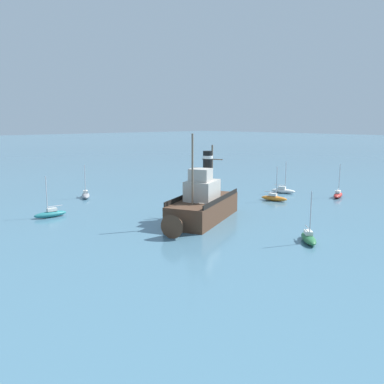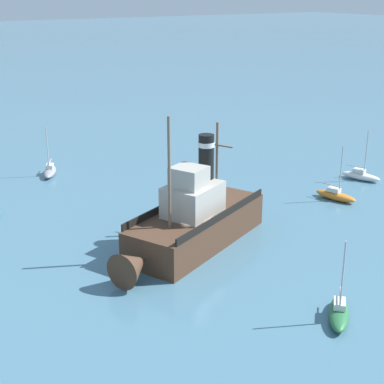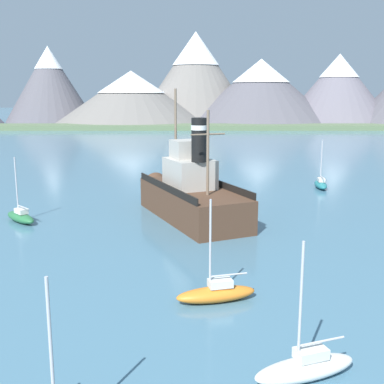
{
  "view_description": "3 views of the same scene",
  "coord_description": "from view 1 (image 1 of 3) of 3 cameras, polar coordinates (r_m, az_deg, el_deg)",
  "views": [
    {
      "loc": [
        -31.48,
        31.01,
        11.2
      ],
      "look_at": [
        1.7,
        0.03,
        3.22
      ],
      "focal_mm": 38.0,
      "sensor_mm": 36.0,
      "label": 1
    },
    {
      "loc": [
        -31.82,
        20.41,
        17.54
      ],
      "look_at": [
        2.93,
        -1.91,
        3.09
      ],
      "focal_mm": 55.0,
      "sensor_mm": 36.0,
      "label": 2
    },
    {
      "loc": [
        0.75,
        -37.01,
        9.5
      ],
      "look_at": [
        0.87,
        0.78,
        1.76
      ],
      "focal_mm": 45.0,
      "sensor_mm": 36.0,
      "label": 3
    }
  ],
  "objects": [
    {
      "name": "sailboat_orange",
      "position": [
        58.7,
        11.44,
        -0.8
      ],
      "size": [
        3.95,
        2.02,
        4.9
      ],
      "color": "orange",
      "rests_on": "ground"
    },
    {
      "name": "sailboat_green",
      "position": [
        39.67,
        16.04,
        -6.19
      ],
      "size": [
        3.44,
        3.49,
        4.9
      ],
      "color": "#286B3D",
      "rests_on": "ground"
    },
    {
      "name": "ground_plane",
      "position": [
        45.59,
        1.49,
        -4.25
      ],
      "size": [
        600.0,
        600.0,
        0.0
      ],
      "primitive_type": "plane",
      "color": "#477289"
    },
    {
      "name": "sailboat_teal",
      "position": [
        50.65,
        -19.25,
        -2.88
      ],
      "size": [
        1.41,
        3.88,
        4.9
      ],
      "color": "#23757A",
      "rests_on": "ground"
    },
    {
      "name": "sailboat_white",
      "position": [
        65.22,
        12.66,
        0.22
      ],
      "size": [
        3.95,
        2.33,
        4.9
      ],
      "color": "white",
      "rests_on": "ground"
    },
    {
      "name": "sailboat_red",
      "position": [
        63.79,
        19.81,
        -0.35
      ],
      "size": [
        2.22,
        3.95,
        4.9
      ],
      "color": "#B22823",
      "rests_on": "ground"
    },
    {
      "name": "sailboat_grey",
      "position": [
        61.76,
        -14.7,
        -0.41
      ],
      "size": [
        3.88,
        2.73,
        4.9
      ],
      "color": "gray",
      "rests_on": "ground"
    },
    {
      "name": "old_tugboat",
      "position": [
        45.79,
        1.37,
        -1.84
      ],
      "size": [
        8.94,
        14.53,
        9.9
      ],
      "color": "#4C3323",
      "rests_on": "ground"
    }
  ]
}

